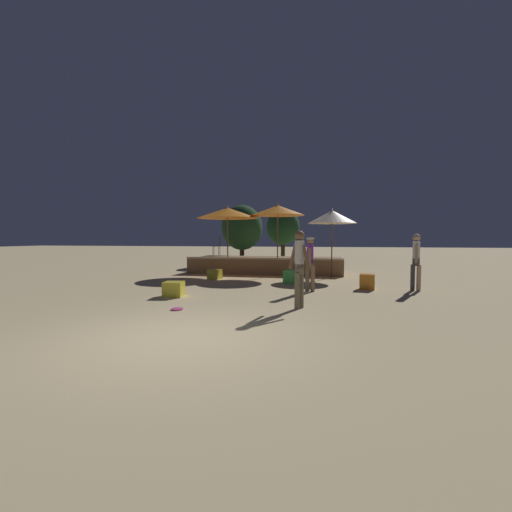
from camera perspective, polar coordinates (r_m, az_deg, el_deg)
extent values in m
plane|color=#D1B784|center=(5.95, -13.00, -13.16)|extent=(120.00, 120.00, 0.00)
cube|color=olive|center=(16.58, 1.91, -1.49)|extent=(7.07, 2.93, 0.71)
cube|color=#CCB793|center=(15.15, 1.00, -0.42)|extent=(7.07, 0.12, 0.08)
cylinder|color=brown|center=(15.52, -4.74, 1.59)|extent=(0.05, 0.05, 2.54)
cone|color=orange|center=(15.56, -4.77, 7.15)|extent=(2.76, 2.76, 0.47)
sphere|color=orange|center=(15.58, -4.77, 8.16)|extent=(0.08, 0.08, 0.08)
cylinder|color=brown|center=(14.60, 12.51, 0.89)|extent=(0.05, 0.05, 2.26)
cone|color=beige|center=(14.62, 12.57, 6.38)|extent=(2.01, 2.01, 0.54)
sphere|color=beige|center=(14.64, 12.59, 7.59)|extent=(0.08, 0.08, 0.08)
cylinder|color=brown|center=(15.04, 3.61, 1.74)|extent=(0.05, 0.05, 2.64)
cone|color=orange|center=(15.08, 3.63, 7.60)|extent=(2.38, 2.38, 0.44)
sphere|color=orange|center=(15.11, 3.64, 8.58)|extent=(0.08, 0.08, 0.08)
cube|color=orange|center=(11.60, 18.06, -4.08)|extent=(0.52, 0.52, 0.50)
cube|color=yellow|center=(13.85, -6.89, -3.05)|extent=(0.53, 0.53, 0.39)
cube|color=yellow|center=(9.98, -13.55, -5.38)|extent=(0.59, 0.59, 0.42)
cube|color=#4CC651|center=(12.57, 6.26, -3.45)|extent=(0.73, 0.73, 0.48)
cylinder|color=#72664C|center=(10.69, 8.55, -3.82)|extent=(0.13, 0.13, 0.77)
cylinder|color=#997051|center=(10.68, 9.42, -3.83)|extent=(0.13, 0.13, 0.77)
cylinder|color=#72664C|center=(10.64, 9.00, -1.33)|extent=(0.20, 0.20, 0.24)
cylinder|color=purple|center=(10.62, 9.02, 0.38)|extent=(0.20, 0.20, 0.59)
cylinder|color=#997051|center=(10.46, 8.96, -0.05)|extent=(0.08, 0.12, 0.53)
cylinder|color=#997051|center=(10.78, 9.07, 0.04)|extent=(0.08, 0.17, 0.53)
sphere|color=#997051|center=(10.61, 9.04, 2.54)|extent=(0.21, 0.21, 0.21)
cylinder|color=beige|center=(10.61, 9.04, 2.88)|extent=(0.23, 0.23, 0.07)
cylinder|color=#72664C|center=(8.18, 7.50, -5.64)|extent=(0.13, 0.13, 0.85)
cylinder|color=#72664C|center=(8.03, 6.89, -5.80)|extent=(0.13, 0.13, 0.85)
cylinder|color=#72664C|center=(8.04, 7.23, -2.17)|extent=(0.22, 0.22, 0.24)
cylinder|color=beige|center=(8.02, 7.24, 0.28)|extent=(0.22, 0.22, 0.65)
cylinder|color=brown|center=(8.11, 6.14, -0.17)|extent=(0.23, 0.16, 0.58)
cylinder|color=brown|center=(7.94, 8.37, -0.25)|extent=(0.24, 0.17, 0.58)
sphere|color=brown|center=(8.01, 7.26, 3.42)|extent=(0.23, 0.23, 0.23)
cylinder|color=tan|center=(11.81, 25.49, -3.30)|extent=(0.13, 0.13, 0.82)
cylinder|color=#3F3F47|center=(11.80, 24.65, -3.29)|extent=(0.13, 0.13, 0.82)
cylinder|color=#3F3F47|center=(11.76, 25.12, -0.91)|extent=(0.21, 0.21, 0.24)
cylinder|color=white|center=(11.75, 25.16, 0.72)|extent=(0.21, 0.21, 0.63)
cylinder|color=tan|center=(11.92, 25.11, 0.42)|extent=(0.12, 0.24, 0.56)
cylinder|color=tan|center=(11.57, 25.19, 0.35)|extent=(0.11, 0.17, 0.57)
sphere|color=tan|center=(11.74, 25.20, 2.81)|extent=(0.22, 0.22, 0.22)
cylinder|color=#47474C|center=(17.29, 8.50, 0.85)|extent=(0.02, 0.02, 0.45)
cylinder|color=#47474C|center=(16.99, 8.50, 0.81)|extent=(0.02, 0.02, 0.45)
cylinder|color=#47474C|center=(17.29, 9.49, 0.84)|extent=(0.02, 0.02, 0.45)
cylinder|color=#47474C|center=(16.99, 9.51, 0.81)|extent=(0.02, 0.02, 0.45)
cylinder|color=#47474C|center=(17.13, 9.00, 1.58)|extent=(0.40, 0.40, 0.02)
cube|color=#47474C|center=(17.13, 9.58, 2.33)|extent=(0.05, 0.36, 0.45)
cylinder|color=#2D3338|center=(17.65, -7.21, 0.90)|extent=(0.02, 0.02, 0.45)
cylinder|color=#2D3338|center=(17.36, -7.01, 0.87)|extent=(0.02, 0.02, 0.45)
cylinder|color=#2D3338|center=(17.71, -6.25, 0.92)|extent=(0.02, 0.02, 0.45)
cylinder|color=#2D3338|center=(17.42, -6.05, 0.88)|extent=(0.02, 0.02, 0.45)
cylinder|color=#2D3338|center=(17.53, -6.63, 1.63)|extent=(0.40, 0.40, 0.02)
cube|color=#2D3338|center=(17.56, -6.10, 2.37)|extent=(0.21, 0.33, 0.45)
cylinder|color=#E54C99|center=(8.16, -13.01, -8.60)|extent=(0.28, 0.28, 0.03)
cylinder|color=#3D2B1C|center=(21.10, -2.35, 0.10)|extent=(0.28, 0.28, 1.17)
ellipsoid|color=#1E4223|center=(21.09, -2.36, 4.76)|extent=(2.51, 2.51, 2.76)
cylinder|color=#3D2B1C|center=(23.58, 4.50, 0.68)|extent=(0.28, 0.28, 1.40)
ellipsoid|color=#1E4223|center=(23.58, 4.52, 4.86)|extent=(2.26, 2.26, 2.49)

